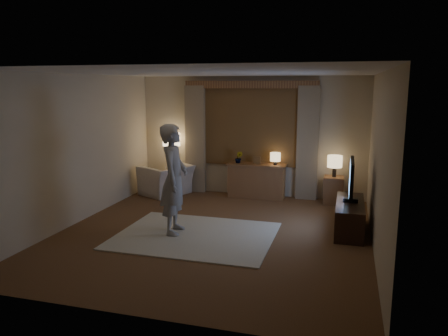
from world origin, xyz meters
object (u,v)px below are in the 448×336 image
(side_table, at_px, (333,190))
(tv_stand, at_px, (350,217))
(armchair, at_px, (166,180))
(person, at_px, (174,179))
(sideboard, at_px, (256,182))

(side_table, height_order, tv_stand, side_table)
(armchair, bearing_deg, person, 52.54)
(side_table, xyz_separation_m, person, (-2.44, -2.63, 0.64))
(side_table, height_order, person, person)
(sideboard, height_order, armchair, sideboard)
(armchair, xyz_separation_m, side_table, (3.62, 0.24, -0.05))
(sideboard, relative_size, armchair, 1.19)
(armchair, distance_m, tv_stand, 4.21)
(sideboard, relative_size, tv_stand, 0.86)
(sideboard, relative_size, side_table, 2.14)
(armchair, distance_m, side_table, 3.63)
(armchair, xyz_separation_m, person, (1.18, -2.39, 0.59))
(person, bearing_deg, sideboard, -25.19)
(sideboard, height_order, tv_stand, sideboard)
(armchair, bearing_deg, side_table, 120.03)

